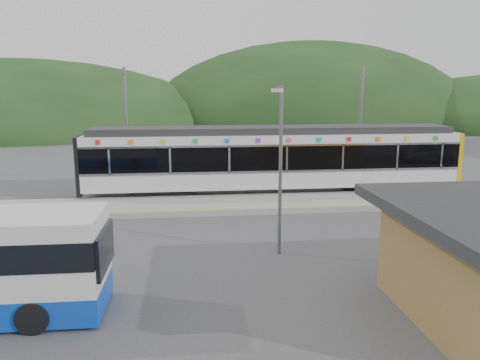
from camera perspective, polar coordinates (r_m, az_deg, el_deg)
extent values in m
plane|color=#4C4C4F|center=(20.23, 3.90, -5.54)|extent=(120.00, 120.00, 0.00)
ellipsoid|color=#1E3D19|center=(75.37, -25.54, 5.61)|extent=(60.00, 45.00, 20.00)
ellipsoid|color=#1E3D19|center=(75.85, 8.51, 6.59)|extent=(52.00, 39.00, 26.00)
cube|color=#9E9E99|center=(23.33, 2.45, -2.89)|extent=(26.00, 3.20, 0.30)
cube|color=yellow|center=(22.04, 2.98, -3.31)|extent=(26.00, 0.10, 0.01)
cube|color=black|center=(25.69, -9.41, -1.39)|extent=(3.20, 2.20, 0.56)
cube|color=black|center=(27.76, 16.16, -0.74)|extent=(3.20, 2.20, 0.56)
cube|color=silver|center=(25.92, 3.90, 0.52)|extent=(20.00, 2.90, 0.92)
cube|color=black|center=(25.73, 3.94, 3.12)|extent=(20.00, 2.96, 1.45)
cube|color=silver|center=(24.38, 4.55, 1.06)|extent=(20.00, 0.05, 0.10)
cube|color=silver|center=(24.18, 4.60, 4.21)|extent=(20.00, 0.05, 0.10)
cube|color=silver|center=(25.61, 3.97, 5.22)|extent=(20.00, 2.90, 0.45)
cube|color=#2D2D30|center=(25.58, 3.98, 6.12)|extent=(19.40, 2.50, 0.36)
cube|color=#DBB70B|center=(29.33, 23.79, 2.54)|extent=(0.24, 2.92, 3.00)
cube|color=black|center=(25.94, -18.60, 1.90)|extent=(0.20, 2.92, 3.00)
cube|color=silver|center=(24.14, -15.66, 2.20)|extent=(0.10, 0.05, 1.35)
cube|color=silver|center=(23.84, -8.52, 2.39)|extent=(0.10, 0.05, 1.35)
cube|color=silver|center=(23.92, -1.32, 2.54)|extent=(0.10, 0.05, 1.35)
cube|color=silver|center=(24.37, 5.73, 2.64)|extent=(0.10, 0.05, 1.35)
cube|color=silver|center=(25.17, 12.43, 2.71)|extent=(0.10, 0.05, 1.35)
cube|color=silver|center=(26.30, 18.63, 2.73)|extent=(0.10, 0.05, 1.35)
cube|color=silver|center=(27.45, 23.37, 2.73)|extent=(0.10, 0.05, 1.35)
cube|color=red|center=(24.11, -16.95, 4.41)|extent=(0.22, 0.04, 0.22)
cube|color=orange|center=(23.87, -13.16, 4.54)|extent=(0.22, 0.04, 0.22)
cube|color=yellow|center=(23.74, -9.31, 4.65)|extent=(0.22, 0.04, 0.22)
cube|color=green|center=(23.71, -5.44, 4.74)|extent=(0.22, 0.04, 0.22)
cube|color=blue|center=(23.80, -1.57, 4.81)|extent=(0.22, 0.04, 0.22)
cube|color=purple|center=(23.99, 2.25, 4.85)|extent=(0.22, 0.04, 0.22)
cube|color=#E54C8C|center=(24.28, 6.00, 4.88)|extent=(0.22, 0.04, 0.22)
cube|color=#19A5A5|center=(24.67, 9.65, 4.88)|extent=(0.22, 0.04, 0.22)
cube|color=red|center=(25.16, 13.16, 4.86)|extent=(0.22, 0.04, 0.22)
cube|color=orange|center=(25.74, 16.53, 4.83)|extent=(0.22, 0.04, 0.22)
cube|color=yellow|center=(26.41, 19.74, 4.79)|extent=(0.22, 0.04, 0.22)
cube|color=green|center=(27.15, 22.78, 4.73)|extent=(0.22, 0.04, 0.22)
cylinder|color=slate|center=(27.96, -13.64, 6.10)|extent=(0.18, 0.18, 7.00)
cube|color=slate|center=(27.09, -14.16, 12.49)|extent=(0.08, 1.80, 0.08)
cylinder|color=slate|center=(29.69, 14.42, 6.33)|extent=(0.18, 0.18, 7.00)
cube|color=slate|center=(28.87, 15.30, 12.33)|extent=(0.08, 1.80, 0.08)
cylinder|color=black|center=(13.55, -22.56, -13.18)|extent=(0.83, 2.37, 0.81)
cylinder|color=slate|center=(16.17, 4.94, 0.97)|extent=(0.12, 0.12, 5.90)
cube|color=slate|center=(15.49, 5.45, 11.13)|extent=(0.46, 0.96, 0.12)
cube|color=silver|center=(15.06, 5.80, 10.83)|extent=(0.39, 0.29, 0.12)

